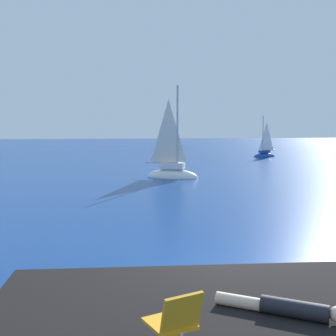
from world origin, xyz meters
The scene contains 7 objects.
ground_plane centered at (0.00, 0.00, 0.00)m, with size 160.00×160.00×0.00m, color navy.
boulder_seaward centered at (-1.87, -1.30, 0.00)m, with size 0.94×0.75×0.52m, color black.
boulder_inland centered at (0.03, -1.13, 0.00)m, with size 1.55×1.24×0.85m, color black.
sailboat_near centered at (0.95, 17.72, 0.34)m, with size 3.44×2.27×6.22m.
sailboat_far centered at (11.88, 32.63, 0.24)m, with size 2.45×1.31×4.44m.
person_sunbather centered at (-0.02, -3.40, 0.95)m, with size 1.58×1.03×0.25m.
beach_chair centered at (-1.64, -4.29, 1.27)m, with size 0.68×0.74×0.80m.
Camera 1 is at (-2.23, -8.93, 3.48)m, focal length 46.69 mm.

